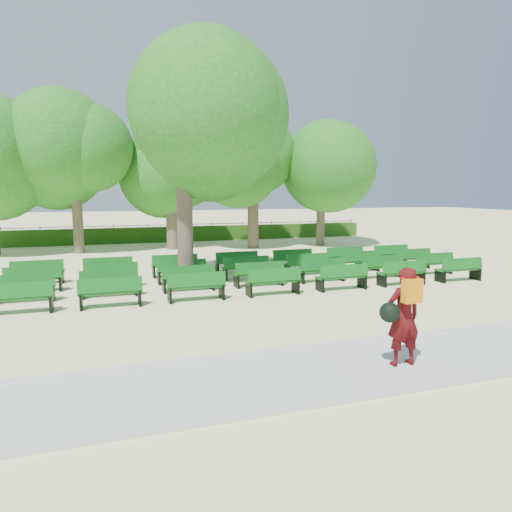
{
  "coord_description": "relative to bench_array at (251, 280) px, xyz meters",
  "views": [
    {
      "loc": [
        -3.46,
        -13.97,
        3.04
      ],
      "look_at": [
        0.83,
        -1.0,
        1.1
      ],
      "focal_mm": 32.0,
      "sensor_mm": 36.0,
      "label": 1
    }
  ],
  "objects": [
    {
      "name": "person",
      "position": [
        0.15,
        -8.0,
        0.86
      ],
      "size": [
        0.81,
        0.48,
        1.71
      ],
      "rotation": [
        0.0,
        0.0,
        3.12
      ],
      "color": "#44090C",
      "rests_on": "ground"
    },
    {
      "name": "curb",
      "position": [
        -1.13,
        -6.66,
        -0.03
      ],
      "size": [
        30.0,
        0.12,
        0.1
      ],
      "primitive_type": "cube",
      "color": "silver",
      "rests_on": "ground"
    },
    {
      "name": "tree_line",
      "position": [
        -1.13,
        9.59,
        -0.08
      ],
      "size": [
        21.8,
        6.8,
        7.04
      ],
      "primitive_type": null,
      "color": "#28731E",
      "rests_on": "ground"
    },
    {
      "name": "bench_array",
      "position": [
        0.0,
        0.0,
        0.0
      ],
      "size": [
        1.66,
        0.64,
        1.02
      ],
      "rotation": [
        0.0,
        0.0,
        0.08
      ],
      "color": "#0F5A17",
      "rests_on": "ground"
    },
    {
      "name": "ground",
      "position": [
        -1.13,
        -0.41,
        -0.08
      ],
      "size": [
        120.0,
        120.0,
        0.0
      ],
      "primitive_type": "plane",
      "color": "#F2E4A0"
    },
    {
      "name": "fence",
      "position": [
        -1.13,
        13.99,
        -0.08
      ],
      "size": [
        26.0,
        0.1,
        1.02
      ],
      "primitive_type": null,
      "color": "black",
      "rests_on": "ground"
    },
    {
      "name": "tree_among",
      "position": [
        -2.18,
        0.17,
        4.85
      ],
      "size": [
        5.13,
        5.13,
        7.27
      ],
      "color": "brown",
      "rests_on": "ground"
    },
    {
      "name": "paving",
      "position": [
        -1.13,
        -7.81,
        -0.05
      ],
      "size": [
        30.0,
        2.2,
        0.06
      ],
      "primitive_type": "cube",
      "color": "beige",
      "rests_on": "ground"
    },
    {
      "name": "hedge",
      "position": [
        -1.13,
        13.59,
        0.37
      ],
      "size": [
        26.0,
        0.7,
        0.9
      ],
      "primitive_type": "cube",
      "color": "#2B5415",
      "rests_on": "ground"
    }
  ]
}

